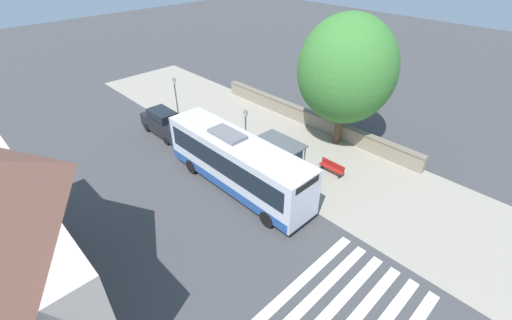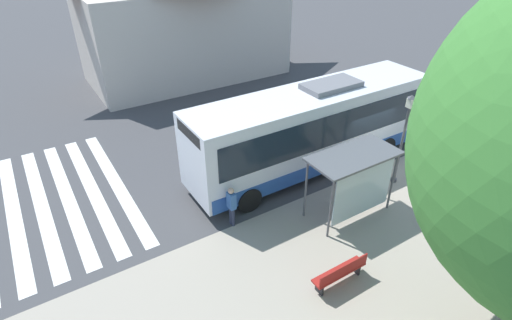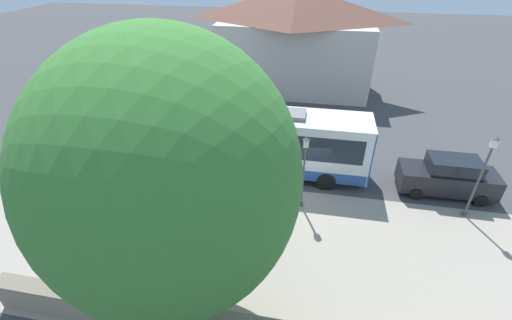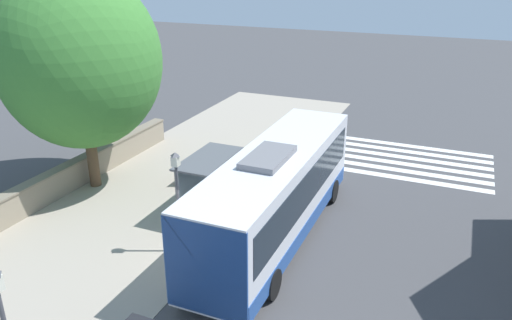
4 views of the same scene
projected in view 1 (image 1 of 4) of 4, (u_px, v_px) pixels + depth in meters
ground_plane at (235, 163)px, 24.80m from camera, size 120.00×120.00×0.00m
sidewalk_plaza at (277, 141)px, 27.41m from camera, size 9.00×44.00×0.02m
stone_wall at (310, 118)px, 29.41m from camera, size 0.60×20.00×1.27m
bus at (237, 162)px, 21.46m from camera, size 2.67×11.02×3.74m
bus_shelter at (283, 146)px, 22.84m from camera, size 1.62×3.27×2.50m
pedestrian at (312, 199)px, 20.05m from camera, size 0.34×0.22×1.61m
bench at (332, 167)px, 23.51m from camera, size 0.40×1.83×0.88m
street_lamp_near at (176, 98)px, 28.33m from camera, size 0.28×0.28×4.29m
street_lamp_far at (246, 130)px, 24.20m from camera, size 0.28×0.28×3.87m
shade_tree at (347, 70)px, 24.07m from camera, size 6.99×6.99×9.75m
parked_car_behind_bus at (164, 123)px, 27.86m from camera, size 1.85×4.67×2.08m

